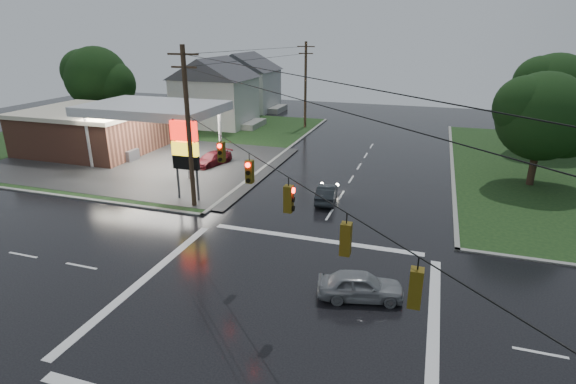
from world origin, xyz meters
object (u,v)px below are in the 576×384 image
(gas_station, at_px, (100,128))
(house_near, at_px, (215,91))
(utility_pole_n, at_px, (305,84))
(house_far, at_px, (245,81))
(tree_ne_near, at_px, (545,117))
(car_north, at_px, (327,193))
(tree_nw_behind, at_px, (98,78))
(car_pump, at_px, (212,159))
(tree_ne_far, at_px, (555,91))
(utility_pole_nw, at_px, (188,127))
(pylon_sign, at_px, (185,147))
(car_crossing, at_px, (361,285))

(gas_station, xyz_separation_m, house_near, (4.73, 16.30, 1.86))
(utility_pole_n, distance_m, house_far, 16.00)
(house_far, xyz_separation_m, tree_ne_near, (36.09, -26.01, 1.16))
(tree_ne_near, relative_size, car_north, 2.36)
(gas_station, xyz_separation_m, tree_nw_behind, (-8.17, 10.29, 3.63))
(car_pump, bearing_deg, tree_ne_far, 43.49)
(utility_pole_nw, bearing_deg, utility_pole_n, 90.00)
(utility_pole_nw, bearing_deg, pylon_sign, 135.00)
(car_crossing, bearing_deg, utility_pole_nw, 45.52)
(tree_nw_behind, relative_size, tree_ne_near, 1.11)
(gas_station, height_order, tree_nw_behind, tree_nw_behind)
(utility_pole_nw, height_order, car_north, utility_pole_nw)
(tree_ne_far, bearing_deg, utility_pole_nw, -137.41)
(pylon_sign, distance_m, car_crossing, 17.05)
(house_far, xyz_separation_m, car_crossing, (25.60, -46.41, -3.72))
(utility_pole_n, height_order, tree_ne_far, utility_pole_n)
(utility_pole_nw, distance_m, tree_nw_behind, 31.82)
(pylon_sign, relative_size, tree_nw_behind, 0.60)
(gas_station, xyz_separation_m, car_crossing, (29.33, -18.10, -1.87))
(utility_pole_nw, bearing_deg, house_near, 113.37)
(pylon_sign, xyz_separation_m, utility_pole_nw, (1.00, -1.00, 1.71))
(pylon_sign, relative_size, car_crossing, 1.50)
(gas_station, distance_m, tree_ne_near, 40.00)
(car_crossing, bearing_deg, house_far, 15.42)
(utility_pole_n, bearing_deg, gas_station, -131.47)
(car_crossing, distance_m, car_pump, 24.19)
(pylon_sign, xyz_separation_m, utility_pole_n, (1.00, 27.50, 1.46))
(utility_pole_n, xyz_separation_m, car_crossing, (13.15, -36.41, -4.79))
(utility_pole_n, bearing_deg, car_pump, -100.51)
(pylon_sign, bearing_deg, car_crossing, -32.18)
(tree_nw_behind, distance_m, tree_ne_near, 48.65)
(house_far, bearing_deg, car_crossing, -61.11)
(utility_pole_n, xyz_separation_m, car_pump, (-3.50, -18.86, -4.85))
(gas_station, xyz_separation_m, car_pump, (12.68, -0.56, -1.93))
(utility_pole_nw, xyz_separation_m, house_near, (-11.45, 26.50, -1.32))
(house_far, xyz_separation_m, tree_nw_behind, (-11.89, -18.01, 1.77))
(tree_nw_behind, distance_m, tree_ne_far, 51.15)
(pylon_sign, height_order, tree_ne_near, tree_ne_near)
(pylon_sign, height_order, car_north, pylon_sign)
(utility_pole_n, bearing_deg, car_crossing, -70.14)
(gas_station, bearing_deg, tree_ne_near, 3.30)
(tree_ne_near, xyz_separation_m, car_north, (-14.94, -8.56, -4.93))
(tree_ne_far, relative_size, car_north, 2.58)
(gas_station, relative_size, car_north, 6.89)
(tree_nw_behind, bearing_deg, utility_pole_n, 18.21)
(house_near, bearing_deg, pylon_sign, -67.72)
(house_far, relative_size, car_crossing, 2.76)
(tree_nw_behind, xyz_separation_m, car_crossing, (37.49, -28.40, -5.50))
(tree_ne_near, height_order, tree_ne_far, tree_ne_far)
(tree_nw_behind, bearing_deg, gas_station, -51.58)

